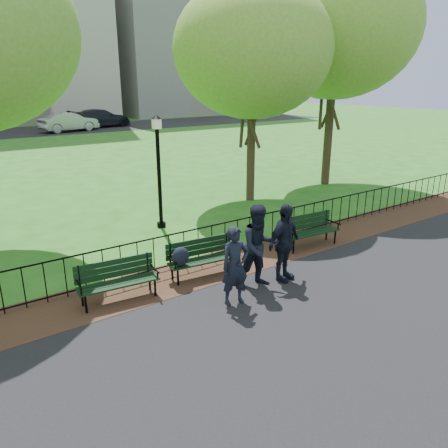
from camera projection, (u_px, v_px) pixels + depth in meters
ground at (256, 290)px, 9.37m from camera, size 120.00×120.00×0.00m
asphalt_path at (395, 372)px, 6.73m from camera, size 60.00×9.20×0.01m
dirt_strip at (217, 266)px, 10.53m from camera, size 60.00×1.60×0.01m
iron_fence at (205, 242)px, 10.77m from camera, size 24.06×0.06×1.00m
apartment_east at (180, 18)px, 57.06m from camera, size 20.00×15.00×24.00m
park_bench_main at (192, 255)px, 9.72m from camera, size 1.69×0.69×0.93m
park_bench_left_a at (117, 276)px, 8.81m from camera, size 1.66×0.66×0.92m
park_bench_right_a at (309, 227)px, 11.71m from camera, size 1.70×0.65×0.94m
lamppost at (159, 168)px, 12.83m from camera, size 0.30×0.30×3.36m
tree_near_e at (253, 50)px, 14.82m from camera, size 5.45×5.45×7.60m
tree_mid_e at (336, 27)px, 17.03m from camera, size 6.46×6.46×9.00m
person_left at (235, 266)px, 8.58m from camera, size 0.63×0.46×1.62m
person_mid at (259, 246)px, 9.28m from camera, size 0.97×0.64×1.83m
person_right at (284, 243)px, 9.59m from camera, size 1.10×0.64×1.76m
sedan_silver at (69, 122)px, 37.77m from camera, size 5.23×2.68×1.64m
sedan_dark at (101, 118)px, 41.33m from camera, size 6.04×3.16×1.67m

